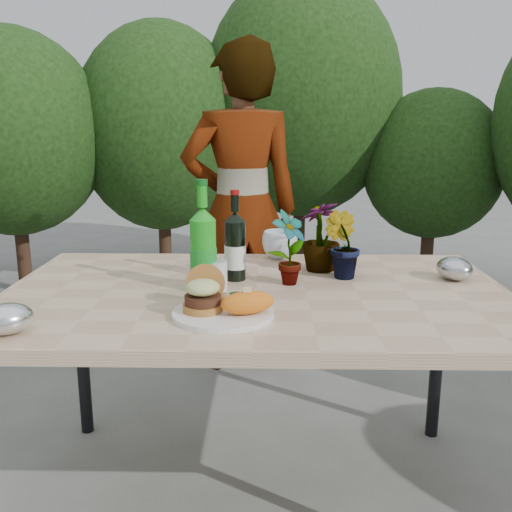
{
  "coord_description": "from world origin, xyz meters",
  "views": [
    {
      "loc": [
        0.03,
        -1.73,
        1.27
      ],
      "look_at": [
        0.0,
        -0.08,
        0.88
      ],
      "focal_mm": 40.0,
      "sensor_mm": 36.0,
      "label": 1
    }
  ],
  "objects_px": {
    "wine_bottle": "(235,247)",
    "person": "(241,211)",
    "patio_table": "(257,307)",
    "dinner_plate": "(223,314)"
  },
  "relations": [
    {
      "from": "patio_table",
      "to": "person",
      "type": "relative_size",
      "value": 0.97
    },
    {
      "from": "wine_bottle",
      "to": "person",
      "type": "relative_size",
      "value": 0.18
    },
    {
      "from": "dinner_plate",
      "to": "person",
      "type": "distance_m",
      "value": 1.38
    },
    {
      "from": "wine_bottle",
      "to": "patio_table",
      "type": "bearing_deg",
      "value": -53.06
    },
    {
      "from": "patio_table",
      "to": "person",
      "type": "distance_m",
      "value": 1.14
    },
    {
      "from": "wine_bottle",
      "to": "person",
      "type": "height_order",
      "value": "person"
    },
    {
      "from": "patio_table",
      "to": "wine_bottle",
      "type": "relative_size",
      "value": 5.3
    },
    {
      "from": "wine_bottle",
      "to": "person",
      "type": "distance_m",
      "value": 1.0
    },
    {
      "from": "wine_bottle",
      "to": "person",
      "type": "bearing_deg",
      "value": 97.51
    },
    {
      "from": "dinner_plate",
      "to": "patio_table",
      "type": "bearing_deg",
      "value": 70.84
    }
  ]
}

